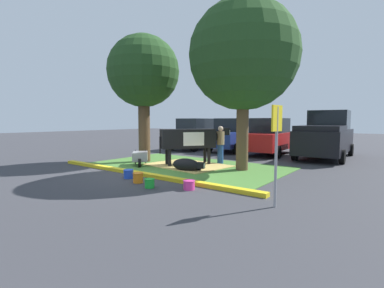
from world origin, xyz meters
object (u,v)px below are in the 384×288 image
Objects in this scene: wheelbarrow at (140,157)px; sedan_silver at (270,137)px; shade_tree_right at (243,56)px; bucket_pink at (189,185)px; bucket_blue at (129,174)px; pickup_truck_black at (326,136)px; hatchback_white at (195,134)px; calf_lying at (187,165)px; person_handler at (220,144)px; parking_sign at (276,136)px; bucket_green at (150,183)px; sedan_blue at (234,135)px; bucket_orange at (138,177)px; cow_holstein at (190,139)px; shade_tree_left at (143,72)px.

sedan_silver is at bearing 68.53° from wheelbarrow.
shade_tree_right reaches higher than bucket_pink.
bucket_blue is 10.27m from pickup_truck_black.
hatchback_white is 5.09m from sedan_silver.
calf_lying is 2.35m from wheelbarrow.
hatchback_white is 7.89m from pickup_truck_black.
person_handler is 0.74× the size of parking_sign.
bucket_pink is at bearing 26.76° from bucket_green.
sedan_blue is (-2.82, 9.92, 0.85)m from bucket_green.
bucket_orange is 0.97× the size of bucket_pink.
bucket_green is at bearing -68.06° from cow_holstein.
shade_tree_right reaches higher than sedan_silver.
pickup_truck_black reaches higher than bucket_orange.
cow_holstein is 6.17m from parking_sign.
person_handler is 4.90× the size of bucket_blue.
hatchback_white and sedan_silver have the same top height.
sedan_silver is at bearing -8.20° from sedan_blue.
bucket_green is at bearing -100.70° from shade_tree_right.
pickup_truck_black is at bearing 71.64° from bucket_orange.
bucket_blue reaches higher than bucket_pink.
person_handler is at bearing 98.35° from bucket_green.
shade_tree_right is 2.30× the size of cow_holstein.
hatchback_white is at bearing 134.67° from parking_sign.
sedan_silver is (2.50, -0.36, 0.00)m from sedan_blue.
shade_tree_right is at bearing -58.27° from sedan_blue.
shade_tree_right reaches higher than bucket_blue.
pickup_truck_black is (3.96, 9.42, 0.96)m from bucket_blue.
calf_lying is at bearing -13.08° from shade_tree_left.
sedan_silver reaches higher than person_handler.
bucket_green and bucket_pink have the same top height.
shade_tree_left reaches higher than hatchback_white.
shade_tree_left is 4.66m from shade_tree_right.
calf_lying is 2.29m from bucket_blue.
bucket_orange is 0.79m from bucket_green.
bucket_orange is 10.24m from pickup_truck_black.
parking_sign reaches higher than bucket_green.
shade_tree_right reaches higher than wheelbarrow.
shade_tree_left reaches higher than wheelbarrow.
cow_holstein is at bearing 91.44° from bucket_blue.
shade_tree_left is at bearing -171.05° from shade_tree_right.
bucket_pink is at bearing -81.57° from sedan_silver.
bucket_orange is at bearing -92.61° from sedan_silver.
cow_holstein is 2.07× the size of calf_lying.
person_handler is 6.24m from parking_sign.
shade_tree_right reaches higher than bucket_green.
pickup_truck_black is at bearing 73.81° from shade_tree_right.
shade_tree_right is at bearing 57.79° from bucket_blue.
bucket_green is 10.26m from pickup_truck_black.
sedan_blue is at bearing 105.80° from calf_lying.
shade_tree_left is 16.99× the size of bucket_blue.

